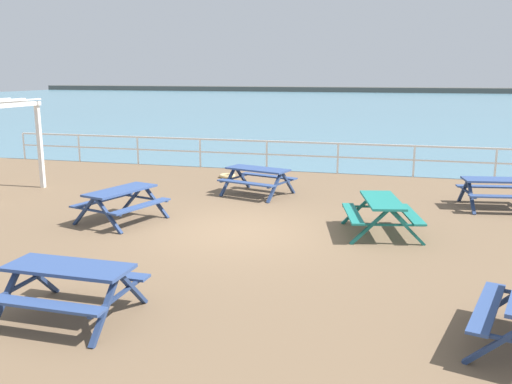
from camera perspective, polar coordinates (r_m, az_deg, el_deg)
ground_plane at (r=12.27m, az=-1.90°, el=-4.48°), size 30.00×24.00×0.20m
sea_band at (r=64.17m, az=12.18°, el=8.90°), size 142.00×90.00×0.01m
distant_shoreline at (r=107.09m, az=13.50°, el=10.06°), size 142.00×6.00×1.80m
seaward_railing at (r=19.48m, az=4.79°, el=4.34°), size 23.07×0.07×1.08m
picnic_table_near_left at (r=15.42m, az=23.98°, el=0.54°), size 2.02×1.79×0.80m
picnic_table_mid_centre at (r=15.70m, az=0.18°, el=1.80°), size 2.16×1.96×0.80m
picnic_table_far_left at (r=13.23m, az=-13.87°, el=-0.54°), size 1.94×2.14×0.80m
picnic_table_far_right at (r=8.29m, az=-18.87°, el=-8.51°), size 1.81×1.56×0.80m
picnic_table_seaward at (r=12.16m, az=12.95°, el=-1.61°), size 1.87×2.09×0.80m
rope_coil at (r=18.47m, az=-3.00°, el=1.69°), size 0.55×0.55×0.11m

